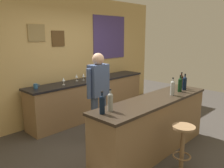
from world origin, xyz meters
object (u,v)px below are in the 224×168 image
at_px(bartender, 99,91).
at_px(wine_bottle_d, 180,84).
at_px(wine_glass_a, 63,80).
at_px(wine_bottle_f, 181,81).
at_px(wine_bottle_a, 102,104).
at_px(wine_bottle_e, 185,83).
at_px(bar_stool, 183,141).
at_px(wine_bottle_c, 173,87).
at_px(wine_glass_c, 83,75).
at_px(wine_glass_b, 77,76).
at_px(wine_bottle_b, 110,101).
at_px(coffee_mug, 36,86).

distance_m(bartender, wine_bottle_d, 1.47).
bearing_deg(wine_glass_a, wine_bottle_f, -54.45).
xyz_separation_m(wine_bottle_a, wine_bottle_e, (1.96, -0.15, 0.00)).
distance_m(wine_bottle_a, wine_bottle_e, 1.97).
bearing_deg(bar_stool, wine_bottle_a, 142.34).
height_order(bar_stool, wine_bottle_c, wine_bottle_c).
height_order(bar_stool, wine_bottle_e, wine_bottle_e).
relative_size(wine_bottle_e, wine_glass_c, 1.97).
distance_m(wine_glass_b, wine_glass_c, 0.17).
distance_m(wine_bottle_a, wine_glass_b, 2.34).
distance_m(wine_bottle_b, coffee_mug, 2.03).
bearing_deg(wine_bottle_c, wine_glass_b, 98.44).
bearing_deg(coffee_mug, wine_glass_a, -12.02).
height_order(wine_bottle_f, coffee_mug, wine_bottle_f).
bearing_deg(wine_bottle_b, wine_bottle_a, -179.03).
relative_size(wine_bottle_c, wine_bottle_e, 1.00).
bearing_deg(wine_bottle_d, wine_glass_b, 106.56).
bearing_deg(wine_bottle_c, wine_bottle_d, 5.93).
bearing_deg(wine_bottle_d, wine_glass_a, 117.95).
bearing_deg(coffee_mug, wine_bottle_f, -46.54).
bearing_deg(wine_bottle_e, wine_glass_c, 106.97).
relative_size(wine_bottle_d, wine_glass_c, 1.97).
relative_size(wine_bottle_b, wine_bottle_f, 1.00).
distance_m(bar_stool, wine_bottle_f, 1.48).
relative_size(wine_bottle_c, wine_bottle_d, 1.00).
xyz_separation_m(wine_bottle_b, wine_glass_c, (1.15, 2.00, -0.05)).
distance_m(wine_bottle_b, wine_glass_c, 2.31).
relative_size(wine_bottle_a, coffee_mug, 2.45).
xyz_separation_m(bar_stool, wine_bottle_f, (1.17, 0.68, 0.60)).
bearing_deg(wine_bottle_b, wine_bottle_f, -0.64).
xyz_separation_m(wine_bottle_a, wine_glass_c, (1.31, 2.01, -0.05)).
bearing_deg(wine_bottle_d, wine_bottle_f, 23.86).
height_order(wine_bottle_d, wine_glass_a, wine_bottle_d).
xyz_separation_m(bartender, bar_stool, (0.17, -1.57, -0.48)).
bearing_deg(wine_bottle_d, wine_bottle_a, 175.34).
xyz_separation_m(bartender, wine_bottle_f, (1.35, -0.89, 0.12)).
distance_m(wine_bottle_a, wine_bottle_b, 0.15).
relative_size(wine_bottle_f, wine_glass_a, 1.97).
bearing_deg(wine_bottle_d, wine_glass_c, 102.69).
height_order(wine_bottle_c, coffee_mug, wine_bottle_c).
distance_m(bar_stool, wine_bottle_d, 1.20).
xyz_separation_m(wine_bottle_f, wine_glass_a, (-1.38, 1.93, -0.05)).
xyz_separation_m(wine_bottle_a, wine_glass_a, (0.70, 1.91, -0.05)).
bearing_deg(coffee_mug, wine_bottle_d, -52.76).
relative_size(wine_bottle_d, wine_bottle_f, 1.00).
height_order(wine_bottle_e, wine_bottle_f, same).
distance_m(bartender, wine_glass_a, 1.04).
bearing_deg(bar_stool, wine_glass_b, 85.13).
distance_m(wine_bottle_f, coffee_mug, 2.82).
relative_size(wine_bottle_a, wine_bottle_b, 1.00).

